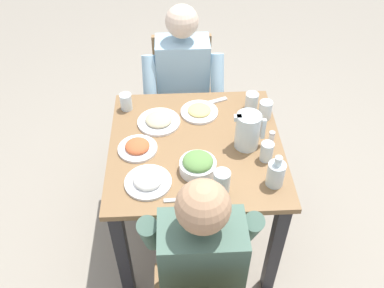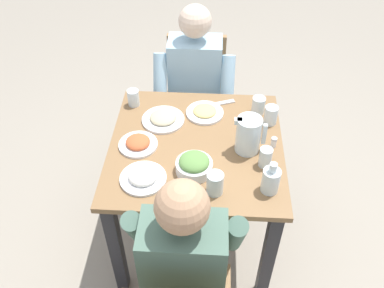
{
  "view_description": "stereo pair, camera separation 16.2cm",
  "coord_description": "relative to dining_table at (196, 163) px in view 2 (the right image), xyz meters",
  "views": [
    {
      "loc": [
        -0.09,
        -1.51,
        2.15
      ],
      "look_at": [
        -0.02,
        -0.02,
        0.76
      ],
      "focal_mm": 38.73,
      "sensor_mm": 36.0,
      "label": 1
    },
    {
      "loc": [
        0.07,
        -1.51,
        2.15
      ],
      "look_at": [
        -0.02,
        -0.02,
        0.76
      ],
      "focal_mm": 38.73,
      "sensor_mm": 36.0,
      "label": 2
    }
  ],
  "objects": [
    {
      "name": "water_glass_center",
      "position": [
        0.38,
        0.19,
        0.18
      ],
      "size": [
        0.07,
        0.07,
        0.1
      ],
      "primitive_type": "cylinder",
      "color": "silver",
      "rests_on": "dining_table"
    },
    {
      "name": "plate_beans",
      "position": [
        -0.18,
        0.17,
        0.15
      ],
      "size": [
        0.23,
        0.23,
        0.04
      ],
      "color": "white",
      "rests_on": "dining_table"
    },
    {
      "name": "salad_bowl",
      "position": [
        -0.0,
        -0.18,
        0.17
      ],
      "size": [
        0.17,
        0.17,
        0.09
      ],
      "color": "white",
      "rests_on": "dining_table"
    },
    {
      "name": "water_pitcher",
      "position": [
        0.25,
        -0.02,
        0.23
      ],
      "size": [
        0.16,
        0.12,
        0.19
      ],
      "color": "silver",
      "rests_on": "dining_table"
    },
    {
      "name": "chair_far",
      "position": [
        -0.04,
        0.77,
        -0.12
      ],
      "size": [
        0.4,
        0.4,
        0.87
      ],
      "color": "#997047",
      "rests_on": "ground_plane"
    },
    {
      "name": "salt_shaker",
      "position": [
        0.38,
        0.01,
        0.16
      ],
      "size": [
        0.03,
        0.03,
        0.05
      ],
      "color": "white",
      "rests_on": "dining_table"
    },
    {
      "name": "water_glass_far_left",
      "position": [
        0.32,
        0.28,
        0.18
      ],
      "size": [
        0.07,
        0.07,
        0.09
      ],
      "primitive_type": "cylinder",
      "color": "silver",
      "rests_on": "dining_table"
    },
    {
      "name": "water_glass_far_right",
      "position": [
        0.33,
        -0.12,
        0.18
      ],
      "size": [
        0.06,
        0.06,
        0.1
      ],
      "primitive_type": "cylinder",
      "color": "silver",
      "rests_on": "dining_table"
    },
    {
      "name": "plate_yoghurt",
      "position": [
        -0.23,
        -0.25,
        0.15
      ],
      "size": [
        0.21,
        0.21,
        0.06
      ],
      "color": "white",
      "rests_on": "dining_table"
    },
    {
      "name": "water_glass_near_right",
      "position": [
        0.1,
        -0.3,
        0.18
      ],
      "size": [
        0.08,
        0.08,
        0.11
      ],
      "primitive_type": "cylinder",
      "color": "silver",
      "rests_on": "dining_table"
    },
    {
      "name": "oil_carafe",
      "position": [
        0.34,
        -0.28,
        0.19
      ],
      "size": [
        0.08,
        0.08,
        0.16
      ],
      "color": "silver",
      "rests_on": "dining_table"
    },
    {
      "name": "plate_fries",
      "position": [
        0.03,
        0.25,
        0.14
      ],
      "size": [
        0.2,
        0.2,
        0.04
      ],
      "color": "white",
      "rests_on": "dining_table"
    },
    {
      "name": "knife_near",
      "position": [
        -0.07,
        -0.36,
        0.13
      ],
      "size": [
        0.19,
        0.03,
        0.01
      ],
      "primitive_type": "cube",
      "rotation": [
        0.0,
        0.0,
        0.04
      ],
      "color": "silver",
      "rests_on": "dining_table"
    },
    {
      "name": "ground_plane",
      "position": [
        0.0,
        0.0,
        -0.61
      ],
      "size": [
        8.0,
        8.0,
        0.0
      ],
      "primitive_type": "plane",
      "color": "gray"
    },
    {
      "name": "fork_near",
      "position": [
        0.12,
        0.34,
        0.13
      ],
      "size": [
        0.17,
        0.08,
        0.01
      ],
      "primitive_type": "cube",
      "rotation": [
        0.0,
        0.0,
        0.36
      ],
      "color": "silver",
      "rests_on": "dining_table"
    },
    {
      "name": "diner_near",
      "position": [
        -0.01,
        -0.57,
        0.03
      ],
      "size": [
        0.48,
        0.53,
        1.16
      ],
      "color": "#4C6B5B",
      "rests_on": "ground_plane"
    },
    {
      "name": "dining_table",
      "position": [
        0.0,
        0.0,
        0.0
      ],
      "size": [
        0.86,
        0.86,
        0.74
      ],
      "color": "olive",
      "rests_on": "ground_plane"
    },
    {
      "name": "plate_rice_curry",
      "position": [
        -0.29,
        -0.03,
        0.15
      ],
      "size": [
        0.19,
        0.19,
        0.05
      ],
      "color": "white",
      "rests_on": "dining_table"
    },
    {
      "name": "water_glass_by_pitcher",
      "position": [
        -0.36,
        0.3,
        0.18
      ],
      "size": [
        0.06,
        0.06,
        0.09
      ],
      "primitive_type": "cylinder",
      "color": "silver",
      "rests_on": "dining_table"
    },
    {
      "name": "diner_far",
      "position": [
        -0.04,
        0.57,
        0.03
      ],
      "size": [
        0.48,
        0.53,
        1.16
      ],
      "color": "#9EC6E0",
      "rests_on": "ground_plane"
    }
  ]
}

